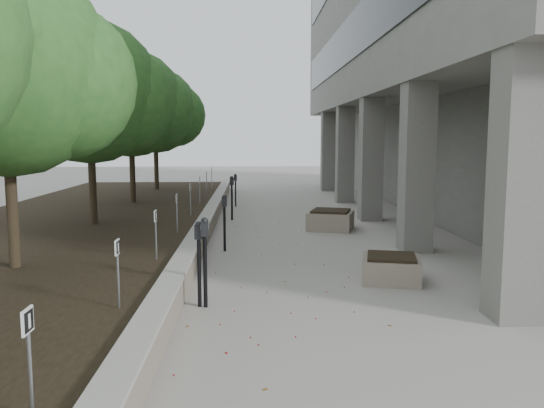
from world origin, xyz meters
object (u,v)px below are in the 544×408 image
object	(u,v)px
parking_meter_2	(205,263)
parking_meter_4	(232,198)
planter_front	(391,268)
crabapple_tree_4	(131,126)
parking_meter_3	(224,223)
crabapple_tree_3	(90,122)
crabapple_tree_5	(155,128)
crabapple_tree_2	(7,115)
parking_meter_5	(236,190)
planter_back	(331,220)
parking_meter_1	(199,264)

from	to	relation	value
parking_meter_2	parking_meter_4	world-z (taller)	same
parking_meter_4	planter_front	world-z (taller)	parking_meter_4
crabapple_tree_4	parking_meter_2	size ratio (longest dim) A/B	3.70
parking_meter_3	parking_meter_4	size ratio (longest dim) A/B	0.93
crabapple_tree_3	crabapple_tree_5	xyz separation A→B (m)	(0.00, 10.00, 0.00)
crabapple_tree_4	planter_front	bearing A→B (deg)	-54.57
crabapple_tree_2	planter_front	xyz separation A→B (m)	(6.93, 0.26, -2.87)
crabapple_tree_2	planter_front	distance (m)	7.51
crabapple_tree_2	parking_meter_4	bearing A→B (deg)	65.92
parking_meter_3	parking_meter_5	world-z (taller)	parking_meter_3
crabapple_tree_2	crabapple_tree_3	xyz separation A→B (m)	(0.00, 5.00, 0.00)
planter_back	parking_meter_5	bearing A→B (deg)	118.05
parking_meter_4	parking_meter_1	bearing A→B (deg)	-103.21
crabapple_tree_4	planter_back	size ratio (longest dim) A/B	4.30
crabapple_tree_2	parking_meter_2	bearing A→B (deg)	-19.28
parking_meter_4	planter_back	xyz separation A→B (m)	(3.00, -1.93, -0.44)
planter_front	parking_meter_4	bearing A→B (deg)	112.76
parking_meter_4	crabapple_tree_2	bearing A→B (deg)	-126.03
crabapple_tree_4	parking_meter_5	xyz separation A→B (m)	(3.65, 1.79, -2.47)
parking_meter_2	parking_meter_4	distance (m)	9.36
crabapple_tree_5	parking_meter_2	bearing A→B (deg)	-77.75
crabapple_tree_5	parking_meter_5	xyz separation A→B (m)	(3.65, -3.21, -2.47)
crabapple_tree_5	parking_meter_2	distance (m)	16.78
crabapple_tree_4	parking_meter_4	xyz separation A→B (m)	(3.63, -1.88, -2.38)
crabapple_tree_4	parking_meter_4	distance (m)	4.73
crabapple_tree_3	parking_meter_1	bearing A→B (deg)	-61.09
parking_meter_5	planter_back	size ratio (longest dim) A/B	1.02
crabapple_tree_4	parking_meter_2	distance (m)	12.01
parking_meter_3	planter_front	bearing A→B (deg)	-49.00
planter_front	planter_back	size ratio (longest dim) A/B	0.85
crabapple_tree_4	crabapple_tree_5	xyz separation A→B (m)	(0.00, 5.00, 0.00)
crabapple_tree_3	parking_meter_2	bearing A→B (deg)	-60.51
crabapple_tree_2	parking_meter_1	world-z (taller)	crabapple_tree_2
parking_meter_1	parking_meter_4	bearing A→B (deg)	99.44
crabapple_tree_2	parking_meter_1	bearing A→B (deg)	-19.37
planter_back	parking_meter_1	bearing A→B (deg)	-113.43
parking_meter_2	parking_meter_5	distance (m)	13.02
crabapple_tree_5	planter_back	world-z (taller)	crabapple_tree_5
crabapple_tree_3	parking_meter_3	distance (m)	4.74
parking_meter_2	parking_meter_3	world-z (taller)	parking_meter_2
crabapple_tree_5	parking_meter_3	xyz separation A→B (m)	(3.62, -11.84, -2.43)
parking_meter_5	planter_back	xyz separation A→B (m)	(2.98, -5.60, -0.35)
crabapple_tree_4	planter_back	distance (m)	8.15
crabapple_tree_4	crabapple_tree_5	distance (m)	5.00
parking_meter_5	parking_meter_4	bearing A→B (deg)	-80.61
crabapple_tree_5	parking_meter_4	distance (m)	8.13
parking_meter_1	parking_meter_3	xyz separation A→B (m)	(0.20, 4.36, -0.02)
parking_meter_3	crabapple_tree_4	bearing A→B (deg)	110.20
planter_back	crabapple_tree_4	bearing A→B (deg)	150.14
crabapple_tree_2	planter_back	xyz separation A→B (m)	(6.63, 6.19, -2.83)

